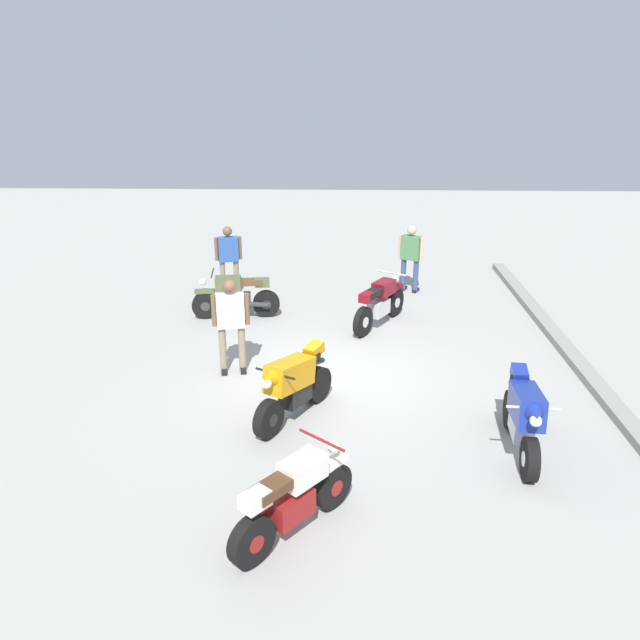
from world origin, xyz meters
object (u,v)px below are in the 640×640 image
at_px(motorcycle_cream_vintage, 293,499).
at_px(person_in_blue_shirt, 229,256).
at_px(motorcycle_olive_vintage, 236,297).
at_px(person_in_white_shirt, 231,320).
at_px(motorcycle_blue_sportbike, 524,415).
at_px(motorcycle_maroon_cruiser, 380,303).
at_px(motorcycle_orange_sportbike, 293,384).
at_px(person_in_green_shirt, 411,254).

height_order(motorcycle_cream_vintage, person_in_blue_shirt, person_in_blue_shirt).
height_order(motorcycle_olive_vintage, person_in_white_shirt, person_in_white_shirt).
bearing_deg(motorcycle_blue_sportbike, motorcycle_olive_vintage, -131.79).
height_order(motorcycle_blue_sportbike, motorcycle_maroon_cruiser, motorcycle_blue_sportbike).
bearing_deg(motorcycle_cream_vintage, motorcycle_orange_sportbike, 44.03).
bearing_deg(motorcycle_olive_vintage, motorcycle_cream_vintage, 97.27).
relative_size(motorcycle_olive_vintage, person_in_white_shirt, 1.11).
xyz_separation_m(person_in_white_shirt, person_in_green_shirt, (-4.71, 3.68, -0.05)).
xyz_separation_m(person_in_green_shirt, person_in_blue_shirt, (0.33, -4.45, 0.01)).
relative_size(motorcycle_orange_sportbike, person_in_white_shirt, 1.02).
bearing_deg(motorcycle_cream_vintage, motorcycle_blue_sportbike, -19.54).
height_order(motorcycle_maroon_cruiser, person_in_green_shirt, person_in_green_shirt).
bearing_deg(person_in_blue_shirt, person_in_green_shirt, 79.16).
distance_m(motorcycle_olive_vintage, person_in_white_shirt, 2.85).
height_order(motorcycle_orange_sportbike, motorcycle_cream_vintage, motorcycle_orange_sportbike).
xyz_separation_m(motorcycle_maroon_cruiser, motorcycle_cream_vintage, (6.73, -1.38, -0.03)).
relative_size(motorcycle_olive_vintage, person_in_green_shirt, 1.16).
bearing_deg(person_in_white_shirt, motorcycle_cream_vintage, 7.47).
relative_size(motorcycle_blue_sportbike, person_in_blue_shirt, 1.15).
distance_m(motorcycle_olive_vintage, motorcycle_blue_sportbike, 7.23).
height_order(motorcycle_blue_sportbike, motorcycle_orange_sportbike, same).
relative_size(motorcycle_maroon_cruiser, person_in_white_shirt, 1.05).
relative_size(motorcycle_olive_vintage, motorcycle_orange_sportbike, 1.09).
bearing_deg(person_in_white_shirt, motorcycle_orange_sportbike, 25.90).
bearing_deg(motorcycle_blue_sportbike, person_in_white_shirt, -113.67).
relative_size(motorcycle_olive_vintage, motorcycle_cream_vintage, 1.23).
height_order(motorcycle_olive_vintage, person_in_blue_shirt, person_in_blue_shirt).
height_order(motorcycle_orange_sportbike, person_in_white_shirt, person_in_white_shirt).
bearing_deg(person_in_blue_shirt, motorcycle_cream_vintage, -1.09).
xyz_separation_m(motorcycle_maroon_cruiser, person_in_green_shirt, (-2.36, 0.88, 0.44)).
distance_m(motorcycle_blue_sportbike, motorcycle_cream_vintage, 3.65).
bearing_deg(motorcycle_cream_vintage, motorcycle_maroon_cruiser, 28.40).
relative_size(motorcycle_blue_sportbike, person_in_green_shirt, 1.16).
relative_size(motorcycle_cream_vintage, person_in_white_shirt, 0.91).
height_order(motorcycle_olive_vintage, motorcycle_cream_vintage, same).
distance_m(motorcycle_cream_vintage, person_in_green_shirt, 9.37).
bearing_deg(person_in_blue_shirt, motorcycle_maroon_cruiser, 45.36).
distance_m(motorcycle_orange_sportbike, person_in_blue_shirt, 6.37).
bearing_deg(motorcycle_orange_sportbike, motorcycle_maroon_cruiser, -171.58).
height_order(person_in_white_shirt, person_in_green_shirt, person_in_white_shirt).
xyz_separation_m(motorcycle_orange_sportbike, motorcycle_maroon_cruiser, (-4.02, 1.57, -0.07)).
height_order(motorcycle_maroon_cruiser, person_in_blue_shirt, person_in_blue_shirt).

